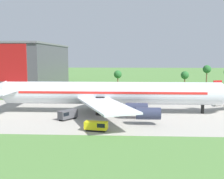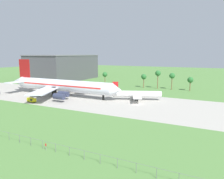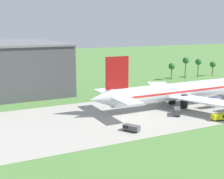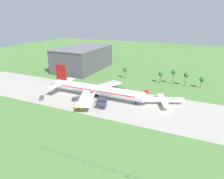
{
  "view_description": "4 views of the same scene",
  "coord_description": "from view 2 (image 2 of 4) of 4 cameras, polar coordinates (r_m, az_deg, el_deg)",
  "views": [
    {
      "loc": [
        -40.22,
        -77.7,
        16.28
      ],
      "look_at": [
        -44.26,
        1.26,
        6.68
      ],
      "focal_mm": 45.0,
      "sensor_mm": 36.0,
      "label": 1
    },
    {
      "loc": [
        33.49,
        -91.83,
        22.71
      ],
      "look_at": [
        -13.82,
        1.26,
        5.68
      ],
      "focal_mm": 35.0,
      "sensor_mm": 36.0,
      "label": 2
    },
    {
      "loc": [
        -119.41,
        -88.18,
        29.35
      ],
      "look_at": [
        -74.7,
        1.26,
        8.84
      ],
      "focal_mm": 50.0,
      "sensor_mm": 36.0,
      "label": 3
    },
    {
      "loc": [
        13.39,
        -104.65,
        50.65
      ],
      "look_at": [
        -36.19,
        5.0,
        6.0
      ],
      "focal_mm": 32.0,
      "sensor_mm": 36.0,
      "label": 4
    }
  ],
  "objects": [
    {
      "name": "ground_plane",
      "position": [
        100.35,
        6.74,
        -3.88
      ],
      "size": [
        600.0,
        600.0,
        0.0
      ],
      "primitive_type": "plane",
      "color": "#517F3D"
    },
    {
      "name": "taxiway_strip",
      "position": [
        100.35,
        6.74,
        -3.88
      ],
      "size": [
        320.0,
        44.0,
        0.02
      ],
      "color": "#A8A399",
      "rests_on": "ground_plane"
    },
    {
      "name": "jet_airliner",
      "position": [
        123.31,
        -13.26,
        1.05
      ],
      "size": [
        73.85,
        51.82,
        19.6
      ],
      "color": "silver",
      "rests_on": "ground_plane"
    },
    {
      "name": "regional_aircraft",
      "position": [
        109.07,
        6.45,
        -1.21
      ],
      "size": [
        23.36,
        21.38,
        9.11
      ],
      "color": "white",
      "rests_on": "ground_plane"
    },
    {
      "name": "baggage_tug",
      "position": [
        110.54,
        -20.23,
        -2.57
      ],
      "size": [
        5.23,
        2.85,
        2.08
      ],
      "color": "black",
      "rests_on": "ground_plane"
    },
    {
      "name": "catering_van",
      "position": [
        123.75,
        -19.43,
        -1.23
      ],
      "size": [
        4.67,
        5.45,
        2.42
      ],
      "color": "black",
      "rests_on": "ground_plane"
    },
    {
      "name": "perimeter_fence",
      "position": [
        54.13,
        -14.53,
        -14.17
      ],
      "size": [
        80.1,
        0.1,
        2.1
      ],
      "color": "slate",
      "rests_on": "ground_plane"
    },
    {
      "name": "no_stopping_sign",
      "position": [
        55.82,
        -16.91,
        -13.98
      ],
      "size": [
        0.44,
        0.08,
        1.68
      ],
      "color": "gray",
      "rests_on": "ground_plane"
    },
    {
      "name": "terminal_building",
      "position": [
        200.38,
        -12.58,
        5.7
      ],
      "size": [
        36.72,
        61.2,
        22.03
      ],
      "color": "#47474C",
      "rests_on": "ground_plane"
    },
    {
      "name": "palm_tree_row",
      "position": [
        143.62,
        17.77,
        2.98
      ],
      "size": [
        119.03,
        3.6,
        12.05
      ],
      "color": "brown",
      "rests_on": "ground_plane"
    }
  ]
}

